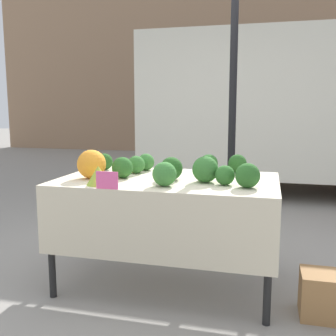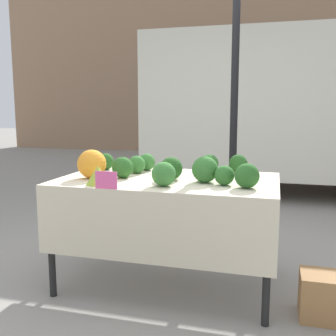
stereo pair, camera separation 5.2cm
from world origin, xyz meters
name	(u,v)px [view 1 (the left image)]	position (x,y,z in m)	size (l,w,h in m)	color
ground_plane	(168,283)	(0.00, 0.00, 0.00)	(40.00, 40.00, 0.00)	gray
building_facade	(246,43)	(0.00, 9.36, 3.27)	(16.00, 0.60, 6.54)	#9E7A5B
tent_pole	(232,125)	(0.40, 0.87, 1.21)	(0.07, 0.07, 2.42)	black
parked_truck	(274,110)	(0.81, 3.83, 1.33)	(4.41, 2.02, 2.50)	silver
market_table	(166,193)	(0.00, -0.07, 0.74)	(1.64, 0.99, 0.84)	beige
orange_cauliflower	(92,164)	(-0.56, -0.14, 0.95)	(0.22, 0.22, 0.22)	orange
romanesco_head	(98,175)	(-0.41, -0.36, 0.91)	(0.17, 0.17, 0.13)	#93B238
broccoli_head_0	(209,164)	(0.26, 0.34, 0.92)	(0.15, 0.15, 0.15)	#285B23
broccoli_head_1	(248,176)	(0.60, -0.21, 0.92)	(0.17, 0.17, 0.17)	#285B23
broccoli_head_2	(205,169)	(0.30, -0.09, 0.93)	(0.19, 0.19, 0.19)	#336B2D
broccoli_head_3	(146,162)	(-0.28, 0.33, 0.91)	(0.14, 0.14, 0.14)	#336B2D
broccoli_head_4	(104,162)	(-0.63, 0.27, 0.91)	(0.14, 0.14, 0.14)	#23511E
broccoli_head_5	(122,168)	(-0.34, -0.07, 0.92)	(0.16, 0.16, 0.16)	#285B23
broccoli_head_6	(164,174)	(0.05, -0.29, 0.92)	(0.17, 0.17, 0.17)	#387533
broccoli_head_7	(171,168)	(0.04, -0.04, 0.92)	(0.17, 0.17, 0.17)	#23511E
broccoli_head_8	(225,175)	(0.45, -0.15, 0.91)	(0.14, 0.14, 0.14)	#2D6628
broccoli_head_9	(136,165)	(-0.31, 0.16, 0.91)	(0.14, 0.14, 0.14)	#336B2D
broccoli_head_10	(237,164)	(0.49, 0.40, 0.92)	(0.15, 0.15, 0.15)	#23511E
price_sign	(107,180)	(-0.29, -0.48, 0.90)	(0.15, 0.01, 0.12)	#F45B9E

